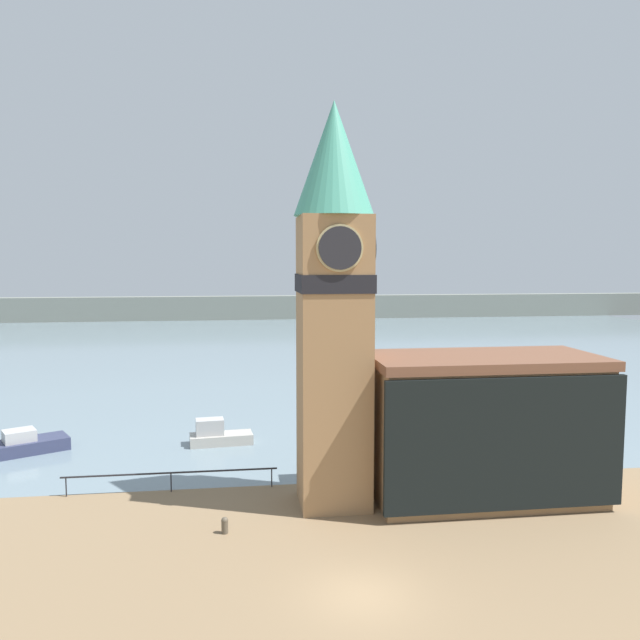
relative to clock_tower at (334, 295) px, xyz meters
name	(u,v)px	position (x,y,z in m)	size (l,w,h in m)	color
ground_plane	(362,595)	(-0.32, -9.02, -10.83)	(160.00, 160.00, 0.00)	#846B4C
water	(268,344)	(-0.32, 62.99, -10.83)	(160.00, 120.00, 0.00)	gray
far_shoreline	(258,308)	(-0.32, 102.99, -8.33)	(180.00, 3.00, 5.00)	gray
pier_railing	(171,474)	(-8.52, 2.74, -9.87)	(11.54, 0.08, 1.09)	#232328
clock_tower	(334,295)	(0.00, 0.00, 0.00)	(4.01, 4.01, 20.37)	#9E754C
pier_building	(484,427)	(7.98, -0.23, -7.01)	(12.09, 6.06, 7.61)	#9E754C
boat_near	(218,435)	(-6.27, 11.34, -10.19)	(4.38, 2.11, 1.79)	#B7B2A8
boat_far	(30,443)	(-18.47, 11.20, -10.24)	(4.83, 3.97, 1.58)	#333856
mooring_bollard_near	(225,525)	(-5.53, -2.92, -10.41)	(0.32, 0.32, 0.77)	brown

